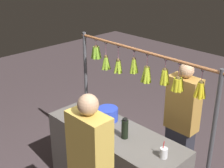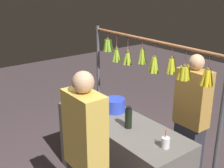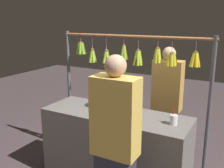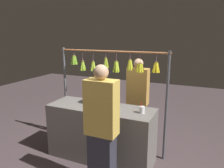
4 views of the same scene
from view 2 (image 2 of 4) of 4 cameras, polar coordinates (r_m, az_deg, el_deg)
name	(u,v)px [view 2 (image 2 of 4)]	position (r m, az deg, el deg)	size (l,w,h in m)	color
market_counter	(119,156)	(3.44, 1.38, -13.85)	(1.72, 0.60, 0.90)	#66605B
display_rack	(147,77)	(3.30, 6.87, 1.44)	(1.98, 0.13, 1.78)	#4C4C51
water_bottle	(128,118)	(3.03, 3.23, -6.61)	(0.07, 0.07, 0.24)	black
blue_bucket	(115,105)	(3.41, 0.55, -4.12)	(0.24, 0.24, 0.16)	blue
drink_cup	(166,143)	(2.76, 10.40, -11.19)	(0.08, 0.08, 0.17)	silver
vendor_person	(191,122)	(3.54, 15.07, -7.19)	(0.38, 0.21, 1.60)	#2D2D38
customer_person	(86,163)	(2.67, -5.10, -15.11)	(0.40, 0.22, 1.67)	#2D2D38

